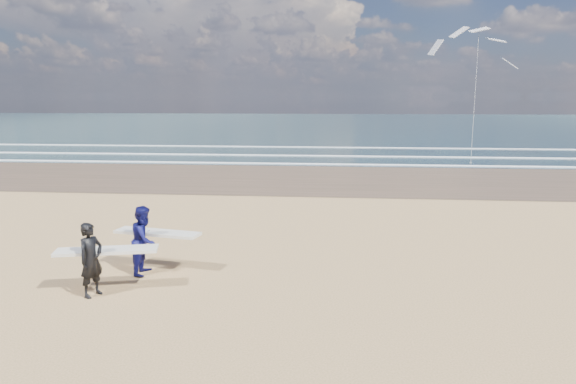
# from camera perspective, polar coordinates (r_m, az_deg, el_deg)

# --- Properties ---
(ocean) EXTENTS (220.00, 100.00, 0.02)m
(ocean) POSITION_cam_1_polar(r_m,az_deg,el_deg) (83.30, 16.36, 7.17)
(ocean) COLOR #192E37
(ocean) RESTS_ON ground
(foam_breakers) EXTENTS (220.00, 11.70, 0.05)m
(foam_breakers) POSITION_cam_1_polar(r_m,az_deg,el_deg) (41.12, 27.73, 3.43)
(foam_breakers) COLOR white
(foam_breakers) RESTS_ON ground
(surfer_near) EXTENTS (2.26, 1.21, 1.63)m
(surfer_near) POSITION_cam_1_polar(r_m,az_deg,el_deg) (11.96, -20.76, -6.88)
(surfer_near) COLOR black
(surfer_near) RESTS_ON ground
(surfer_far) EXTENTS (2.26, 1.23, 1.69)m
(surfer_far) POSITION_cam_1_polar(r_m,az_deg,el_deg) (13.03, -15.53, -5.08)
(surfer_far) COLOR #0D0E4C
(surfer_far) RESTS_ON ground
(kite_1) EXTENTS (6.20, 4.78, 10.06)m
(kite_1) POSITION_cam_1_polar(r_m,az_deg,el_deg) (37.86, 20.19, 12.08)
(kite_1) COLOR slate
(kite_1) RESTS_ON ground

